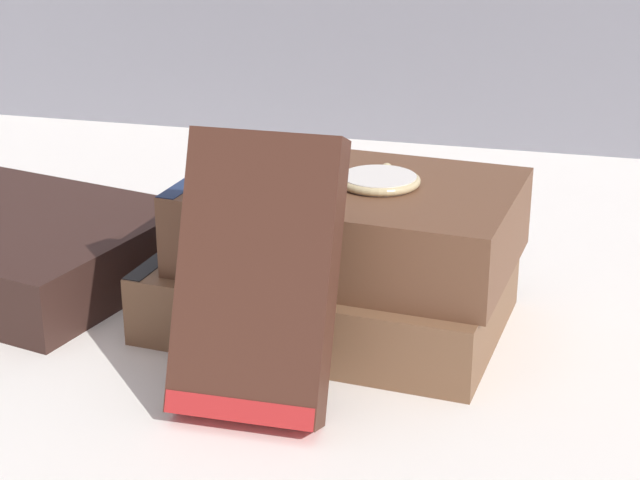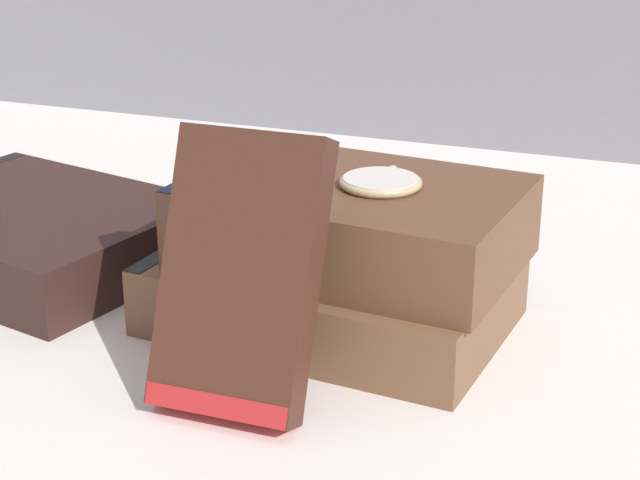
{
  "view_description": "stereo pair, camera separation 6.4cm",
  "coord_description": "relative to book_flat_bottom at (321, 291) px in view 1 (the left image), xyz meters",
  "views": [
    {
      "loc": [
        0.18,
        -0.59,
        0.3
      ],
      "look_at": [
        0.03,
        -0.01,
        0.06
      ],
      "focal_mm": 60.0,
      "sensor_mm": 36.0,
      "label": 1
    },
    {
      "loc": [
        0.24,
        -0.57,
        0.3
      ],
      "look_at": [
        0.03,
        -0.01,
        0.06
      ],
      "focal_mm": 60.0,
      "sensor_mm": 36.0,
      "label": 2
    }
  ],
  "objects": [
    {
      "name": "ground_plane",
      "position": [
        -0.03,
        -0.01,
        -0.02
      ],
      "size": [
        3.0,
        3.0,
        0.0
      ],
      "primitive_type": "plane",
      "color": "white"
    },
    {
      "name": "book_flat_top",
      "position": [
        0.01,
        0.01,
        0.05
      ],
      "size": [
        0.21,
        0.15,
        0.05
      ],
      "rotation": [
        0.0,
        0.0,
        -0.1
      ],
      "color": "brown",
      "rests_on": "book_flat_bottom"
    },
    {
      "name": "pocket_watch",
      "position": [
        0.04,
        0.0,
        0.08
      ],
      "size": [
        0.05,
        0.05,
        0.01
      ],
      "color": "silver",
      "rests_on": "book_flat_top"
    },
    {
      "name": "book_side_left",
      "position": [
        -0.24,
        0.02,
        0.0
      ],
      "size": [
        0.25,
        0.21,
        0.05
      ],
      "rotation": [
        0.0,
        0.0,
        -0.23
      ],
      "color": "#331E19",
      "rests_on": "ground_plane"
    },
    {
      "name": "book_leaning_front",
      "position": [
        -0.01,
        -0.11,
        0.05
      ],
      "size": [
        0.08,
        0.08,
        0.15
      ],
      "rotation": [
        -0.38,
        0.0,
        0.0
      ],
      "color": "#422319",
      "rests_on": "ground_plane"
    },
    {
      "name": "book_flat_bottom",
      "position": [
        0.0,
        0.0,
        0.0
      ],
      "size": [
        0.23,
        0.16,
        0.04
      ],
      "rotation": [
        0.0,
        0.0,
        -0.1
      ],
      "color": "brown",
      "rests_on": "ground_plane"
    }
  ]
}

